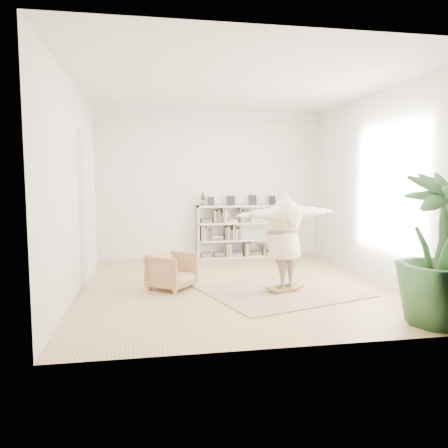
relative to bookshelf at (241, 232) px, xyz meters
name	(u,v)px	position (x,y,z in m)	size (l,w,h in m)	color
floor	(234,286)	(-0.74, -2.82, -0.64)	(6.00, 6.00, 0.00)	#9E7352
room_shell	(210,114)	(-0.74, 0.12, 2.87)	(6.00, 6.00, 6.00)	silver
doors	(88,207)	(-3.45, -1.52, 0.76)	(0.09, 1.78, 2.92)	white
bookshelf	(241,232)	(0.00, 0.00, 0.00)	(2.20, 0.35, 1.64)	silver
armchair	(172,271)	(-1.87, -2.84, -0.31)	(0.69, 0.71, 0.65)	tan
rug	(283,292)	(0.01, -3.42, -0.63)	(2.50, 2.00, 0.02)	tan
rocker_board	(283,288)	(0.01, -3.42, -0.57)	(0.54, 0.41, 0.10)	brown
person	(284,238)	(0.01, -3.42, 0.31)	(2.02, 0.55, 1.65)	beige
houseplant	(441,249)	(1.56, -5.37, 0.39)	(1.15, 1.15, 2.05)	#2A5229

